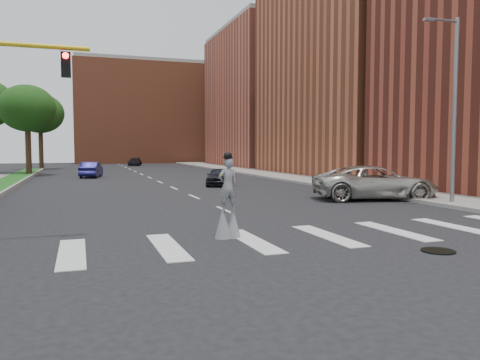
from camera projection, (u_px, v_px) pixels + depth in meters
ground_plane at (305, 245)px, 13.62m from camera, size 160.00×160.00×0.00m
median_curb at (8, 191)px, 29.09m from camera, size 0.20×60.00×0.28m
sidewalk_right at (303, 178)px, 41.25m from camera, size 5.00×90.00×0.18m
manhole at (438, 251)px, 12.70m from camera, size 0.90×0.90×0.04m
building_mid at (365, 58)px, 48.21m from camera, size 16.00×22.00×24.00m
building_far at (274, 100)px, 71.00m from camera, size 16.00×22.00×20.00m
building_backdrop at (146, 115)px, 88.52m from camera, size 26.00×14.00×18.00m
streetlight at (453, 104)px, 22.47m from camera, size 2.05×0.20×9.00m
stilt_performer at (228, 205)px, 14.56m from camera, size 0.84×0.55×2.69m
suv_crossing at (375, 183)px, 25.39m from camera, size 7.16×4.57×1.84m
car_near at (218, 177)px, 34.61m from camera, size 2.91×4.24×1.34m
car_mid at (91, 170)px, 44.11m from camera, size 2.37×4.64×1.46m
car_far at (135, 162)px, 72.24m from camera, size 2.71×4.55×1.24m
tree_6 at (27, 109)px, 46.13m from camera, size 5.44×5.44×9.01m
tree_7 at (40, 114)px, 59.32m from camera, size 5.90×5.90×9.65m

